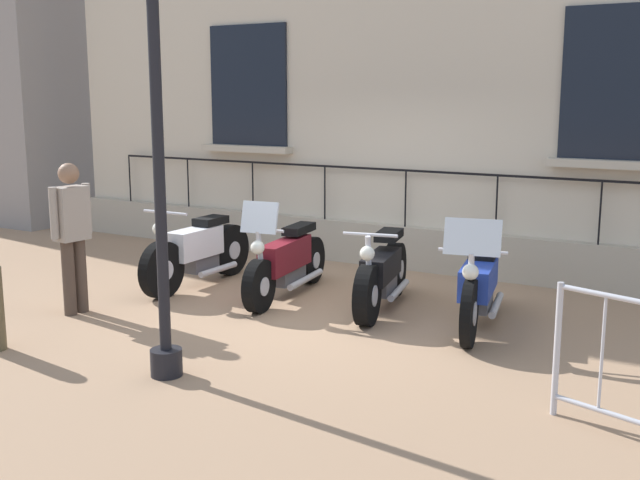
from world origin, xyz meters
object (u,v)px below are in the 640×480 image
motorcycle_maroon (287,263)px  motorcycle_black (382,275)px  motorcycle_white (197,252)px  pedestrian_standing (72,229)px  motorcycle_blue (479,286)px  lamppost (154,41)px

motorcycle_maroon → motorcycle_black: size_ratio=1.08×
motorcycle_white → motorcycle_maroon: bearing=95.1°
pedestrian_standing → motorcycle_blue: bearing=113.8°
motorcycle_white → motorcycle_blue: size_ratio=1.01×
motorcycle_blue → pedestrian_standing: (1.80, -4.08, 0.51)m
motorcycle_white → motorcycle_black: 2.54m
motorcycle_maroon → motorcycle_blue: bearing=89.7°
motorcycle_black → pedestrian_standing: 3.51m
motorcycle_maroon → motorcycle_black: motorcycle_maroon is taller
motorcycle_maroon → lamppost: 3.75m
motorcycle_white → motorcycle_black: (-0.21, 2.53, -0.04)m
motorcycle_blue → pedestrian_standing: bearing=-66.2°
motorcycle_black → motorcycle_blue: (0.11, 1.18, 0.05)m
motorcycle_maroon → lamppost: bearing=11.2°
motorcycle_maroon → pedestrian_standing: 2.51m
motorcycle_white → motorcycle_maroon: size_ratio=0.99×
motorcycle_black → motorcycle_blue: bearing=84.9°
motorcycle_white → motorcycle_maroon: (-0.12, 1.29, -0.02)m
pedestrian_standing → motorcycle_maroon: bearing=137.5°
motorcycle_white → motorcycle_maroon: 1.29m
lamppost → motorcycle_white: bearing=-145.5°
motorcycle_black → motorcycle_white: bearing=-85.3°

